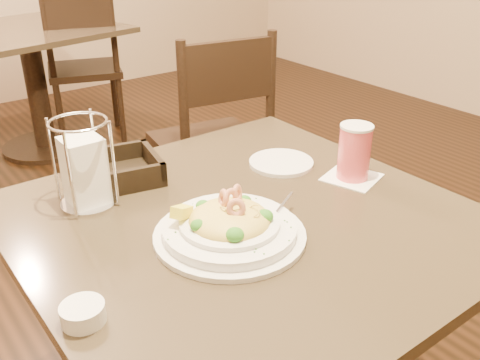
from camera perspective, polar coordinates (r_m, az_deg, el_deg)
main_table at (r=1.27m, az=0.56°, el=-13.09°), size 0.90×0.90×0.74m
background_table at (r=3.39m, az=-21.18°, el=11.02°), size 1.06×1.06×0.74m
dining_chair_near at (r=2.18m, az=-2.69°, el=4.57°), size 0.48×0.48×0.93m
dining_chair_far at (r=3.43m, az=-16.32°, el=11.75°), size 0.53×0.53×0.93m
pasta_bowl at (r=1.05m, az=-1.13°, el=-4.90°), size 0.33×0.30×0.10m
drink_glass at (r=1.30m, az=12.10°, el=2.89°), size 0.15×0.15×0.14m
bread_basket at (r=1.31m, az=-13.26°, el=0.78°), size 0.24×0.21×0.06m
napkin_caddy at (r=1.19m, az=-16.26°, el=1.12°), size 0.12×0.12×0.20m
side_plate at (r=1.37m, az=4.41°, el=1.86°), size 0.17×0.17×0.01m
butter_ramekin at (r=0.89m, az=-16.41°, el=-13.49°), size 0.08×0.08×0.03m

